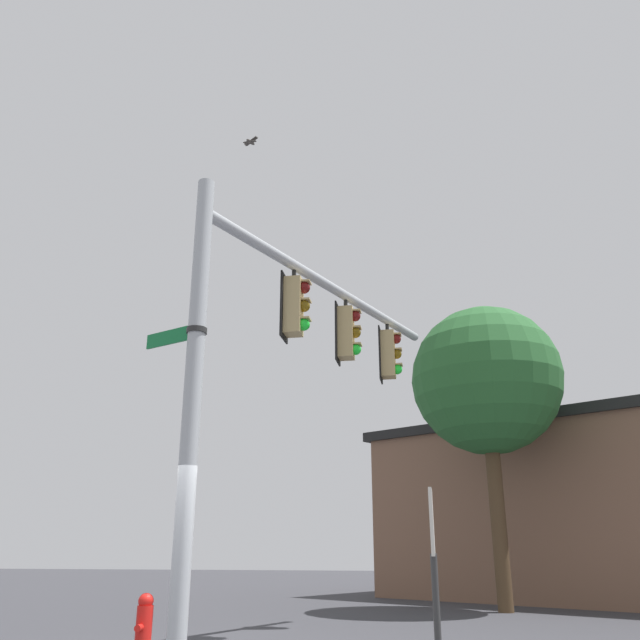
{
  "coord_description": "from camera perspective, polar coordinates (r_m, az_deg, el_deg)",
  "views": [
    {
      "loc": [
        8.48,
        3.29,
        1.45
      ],
      "look_at": [
        -2.98,
        1.27,
        5.52
      ],
      "focal_mm": 36.75,
      "sensor_mm": 36.0,
      "label": 1
    }
  ],
  "objects": [
    {
      "name": "traffic_light_mid_outer",
      "position": [
        14.61,
        6.03,
        -2.97
      ],
      "size": [
        0.54,
        0.49,
        1.31
      ],
      "color": "black"
    },
    {
      "name": "tree_by_storefront",
      "position": [
        18.23,
        14.28,
        -5.16
      ],
      "size": [
        3.98,
        3.98,
        7.74
      ],
      "color": "#4C3823",
      "rests_on": "ground"
    },
    {
      "name": "traffic_light_nearest_pole",
      "position": [
        11.65,
        -2.22,
        1.21
      ],
      "size": [
        0.54,
        0.49,
        1.31
      ],
      "color": "black"
    },
    {
      "name": "fire_hydrant",
      "position": [
        11.02,
        -15.07,
        -24.09
      ],
      "size": [
        0.35,
        0.24,
        0.82
      ],
      "color": "red",
      "rests_on": "ground"
    },
    {
      "name": "storefront_building",
      "position": [
        21.94,
        23.05,
        -14.81
      ],
      "size": [
        11.98,
        14.17,
        5.18
      ],
      "color": "brown",
      "rests_on": "ground"
    },
    {
      "name": "traffic_light_mid_inner",
      "position": [
        13.09,
        2.37,
        -1.12
      ],
      "size": [
        0.54,
        0.49,
        1.31
      ],
      "color": "black"
    },
    {
      "name": "signal_pole",
      "position": [
        9.3,
        -11.05,
        -6.69
      ],
      "size": [
        0.25,
        0.25,
        6.85
      ],
      "primitive_type": "cylinder",
      "color": "#ADB2B7",
      "rests_on": "ground"
    },
    {
      "name": "historical_marker",
      "position": [
        8.2,
        9.85,
        -19.36
      ],
      "size": [
        0.6,
        0.08,
        2.13
      ],
      "color": "#333333",
      "rests_on": "ground"
    },
    {
      "name": "street_name_sign",
      "position": [
        9.74,
        -11.82,
        -1.21
      ],
      "size": [
        0.56,
        1.08,
        0.22
      ],
      "color": "#147238"
    },
    {
      "name": "mast_arm",
      "position": [
        13.0,
        1.2,
        2.72
      ],
      "size": [
        6.95,
        3.11,
        0.19
      ],
      "primitive_type": "cylinder",
      "rotation": [
        0.0,
        1.57,
        2.74
      ],
      "color": "#ADB2B7"
    },
    {
      "name": "bird_flying",
      "position": [
        13.34,
        -6.07,
        15.17
      ],
      "size": [
        0.23,
        0.34,
        0.09
      ],
      "color": "#4C4742"
    }
  ]
}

